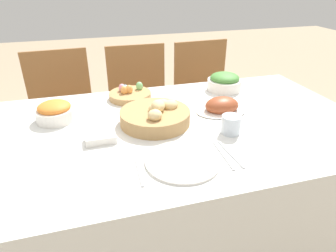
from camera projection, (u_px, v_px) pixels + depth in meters
ground_plane at (167, 243)px, 1.69m from camera, size 12.00×12.00×0.00m
dining_table at (167, 191)px, 1.52m from camera, size 1.85×1.01×0.75m
chair_far_center at (141, 106)px, 2.17m from camera, size 0.42×0.42×0.91m
chair_far_right at (205, 99)px, 2.29m from camera, size 0.44×0.44×0.91m
chair_far_left at (64, 115)px, 2.04m from camera, size 0.44×0.44×0.91m
bread_basket at (156, 116)px, 1.35m from camera, size 0.32×0.32×0.11m
egg_basket at (130, 94)px, 1.62m from camera, size 0.23×0.23×0.08m
ham_platter at (222, 106)px, 1.47m from camera, size 0.26×0.18×0.08m
carrot_bowl at (55, 112)px, 1.38m from camera, size 0.18×0.18×0.09m
green_salad_bowl at (224, 82)px, 1.73m from camera, size 0.20×0.20×0.10m
dinner_plate at (183, 161)px, 1.09m from camera, size 0.27×0.27×0.01m
fork at (139, 169)px, 1.05m from camera, size 0.02×0.20×0.00m
knife at (223, 155)px, 1.13m from camera, size 0.02×0.20×0.00m
spoon at (231, 154)px, 1.14m from camera, size 0.02×0.20×0.00m
drinking_cup at (231, 125)px, 1.27m from camera, size 0.08×0.08×0.08m
butter_dish at (101, 138)px, 1.21m from camera, size 0.12×0.08×0.03m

